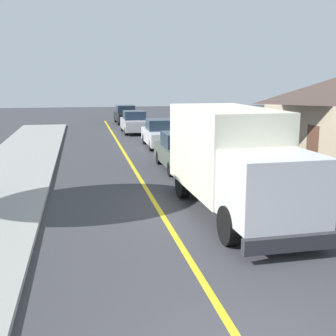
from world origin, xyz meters
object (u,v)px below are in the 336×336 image
object	(u,v)px
box_truck	(232,156)
parked_car_furthest	(126,115)
parked_car_mid	(160,134)
parked_car_far	(135,123)
parked_car_near	(181,152)
stop_sign	(263,139)
parked_van_across	(246,151)

from	to	relation	value
box_truck	parked_car_furthest	size ratio (longest dim) A/B	1.63
parked_car_mid	parked_car_far	world-z (taller)	same
box_truck	parked_car_mid	bearing A→B (deg)	89.05
parked_car_mid	parked_car_near	bearing A→B (deg)	-92.15
parked_car_furthest	stop_sign	world-z (taller)	stop_sign
parked_car_far	stop_sign	bearing A→B (deg)	-81.52
parked_car_far	parked_car_furthest	world-z (taller)	same
parked_car_near	parked_car_mid	bearing A→B (deg)	87.85
box_truck	parked_car_near	xyz separation A→B (m)	(-0.03, 6.80, -0.97)
parked_car_furthest	parked_van_across	bearing A→B (deg)	-80.97
parked_van_across	stop_sign	xyz separation A→B (m)	(-0.81, -3.79, 1.06)
parked_car_far	parked_car_mid	bearing A→B (deg)	-84.60
parked_car_near	parked_car_mid	xyz separation A→B (m)	(0.25, 6.74, 0.00)
parked_car_mid	stop_sign	size ratio (longest dim) A/B	1.67
parked_van_across	stop_sign	distance (m)	4.02
box_truck	stop_sign	bearing A→B (deg)	51.88
box_truck	parked_car_far	xyz separation A→B (m)	(-0.47, 20.85, -0.97)
parked_car_mid	parked_van_across	xyz separation A→B (m)	(2.81, -6.92, 0.00)
parked_car_furthest	stop_sign	bearing A→B (deg)	-84.12
parked_car_near	parked_car_far	world-z (taller)	same
stop_sign	parked_car_mid	bearing A→B (deg)	100.55
parked_car_far	parked_van_across	distance (m)	14.66
parked_car_far	parked_car_near	bearing A→B (deg)	-88.22
parked_car_mid	parked_van_across	size ratio (longest dim) A/B	0.99
parked_car_mid	parked_car_furthest	size ratio (longest dim) A/B	0.99
parked_car_far	parked_car_furthest	distance (m)	7.35
box_truck	parked_car_near	size ratio (longest dim) A/B	1.64
parked_car_near	stop_sign	size ratio (longest dim) A/B	1.66
parked_car_far	stop_sign	xyz separation A→B (m)	(2.69, -18.02, 1.06)
stop_sign	parked_car_near	bearing A→B (deg)	119.51
box_truck	parked_van_across	bearing A→B (deg)	65.36
parked_car_furthest	parked_van_across	xyz separation A→B (m)	(3.43, -21.58, 0.00)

